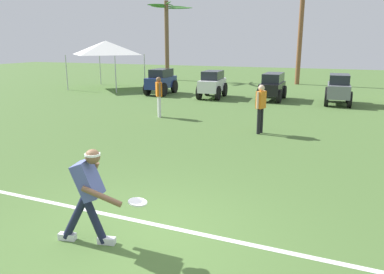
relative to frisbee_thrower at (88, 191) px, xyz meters
name	(u,v)px	position (x,y,z in m)	size (l,w,h in m)	color
ground_plane	(138,238)	(0.56, 0.36, -0.80)	(80.00, 80.00, 0.00)	#496932
field_line_paint	(152,224)	(0.56, 0.82, -0.80)	(19.45, 0.11, 0.01)	white
frisbee_thrower	(88,191)	(0.00, 0.00, 0.00)	(1.12, 0.47, 1.42)	#191E38
frisbee_in_flight	(138,202)	(0.82, -0.05, -0.01)	(0.31, 0.31, 0.06)	white
teammate_near_sideline	(159,93)	(-3.29, 8.89, 0.14)	(0.36, 0.44, 1.56)	silver
teammate_midfield	(261,104)	(0.92, 7.62, 0.14)	(0.29, 0.49, 1.56)	black
parked_car_slot_a	(161,81)	(-6.16, 14.96, -0.06)	(1.24, 2.38, 1.40)	navy
parked_car_slot_b	(212,84)	(-3.03, 14.66, -0.06)	(1.32, 2.41, 1.40)	silver
parked_car_slot_c	(273,86)	(0.05, 15.02, -0.08)	(1.15, 2.40, 1.34)	black
parked_car_slot_d	(339,89)	(3.16, 14.78, -0.06)	(1.23, 2.38, 1.40)	slate
palm_tree_far_left	(167,31)	(-9.37, 22.68, 2.84)	(3.55, 3.18, 5.86)	brown
palm_tree_left_of_centre	(301,22)	(0.40, 23.06, 3.35)	(3.59, 3.10, 7.10)	brown
event_tent	(106,48)	(-10.56, 16.24, 1.72)	(3.64, 3.64, 2.94)	#B2B5BA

